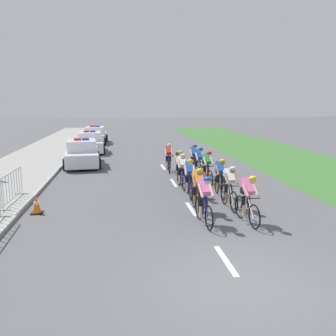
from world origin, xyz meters
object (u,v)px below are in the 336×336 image
cyclist_sixth (220,177)px  cyclist_tenth (199,162)px  cyclist_ninth (180,166)px  police_car_third (95,136)px  cyclist_second (248,198)px  cyclist_third (198,189)px  cyclist_fourth (229,186)px  cyclist_twelfth (194,158)px  cyclist_fifth (189,177)px  cyclist_seventh (182,170)px  cyclist_eleventh (169,157)px  cyclist_eighth (207,167)px  cyclist_lead (204,199)px  police_car_nearest (82,154)px  traffic_cone_near (36,204)px  police_car_second (90,143)px  crowd_barrier_middle (12,187)px

cyclist_sixth → cyclist_tenth: bearing=91.3°
cyclist_ninth → police_car_third: bearing=106.3°
cyclist_second → cyclist_third: same height
cyclist_fourth → cyclist_twelfth: bearing=89.5°
cyclist_third → cyclist_fourth: same height
cyclist_fifth → cyclist_seventh: 1.42m
cyclist_eleventh → cyclist_eighth: bearing=-67.1°
cyclist_ninth → cyclist_second: bearing=-78.8°
cyclist_lead → cyclist_second: same height
cyclist_twelfth → police_car_third: size_ratio=0.39×
cyclist_eleventh → police_car_third: size_ratio=0.39×
police_car_nearest → traffic_cone_near: 8.99m
cyclist_third → police_car_third: size_ratio=0.39×
cyclist_fifth → cyclist_seventh: bearing=92.1°
cyclist_fifth → police_car_third: 19.50m
cyclist_twelfth → police_car_third: bearing=112.3°
police_car_nearest → police_car_second: (-0.00, 5.56, 0.00)m
cyclist_lead → cyclist_seventh: size_ratio=1.00×
cyclist_sixth → crowd_barrier_middle: size_ratio=0.74×
cyclist_eighth → cyclist_ninth: 1.23m
police_car_nearest → police_car_third: bearing=90.0°
cyclist_sixth → cyclist_eighth: 2.12m
cyclist_sixth → police_car_second: size_ratio=0.38×
police_car_second → cyclist_ninth: bearing=-65.8°
cyclist_fifth → police_car_third: police_car_third is taller
cyclist_ninth → cyclist_twelfth: size_ratio=1.00×
cyclist_third → cyclist_eleventh: size_ratio=1.00×
cyclist_sixth → cyclist_twelfth: (-0.07, 4.61, 0.00)m
cyclist_third → cyclist_eleventh: bearing=90.1°
cyclist_eleventh → police_car_nearest: police_car_nearest is taller
cyclist_eleventh → traffic_cone_near: (-5.26, -6.40, -0.48)m
cyclist_lead → cyclist_third: bearing=86.3°
cyclist_third → cyclist_sixth: (1.28, 1.74, 0.00)m
cyclist_eighth → police_car_second: size_ratio=0.38×
cyclist_fifth → cyclist_ninth: same height
cyclist_eighth → police_car_nearest: (-5.99, 5.62, -0.11)m
cyclist_tenth → crowd_barrier_middle: cyclist_tenth is taller
cyclist_fourth → cyclist_eighth: (0.12, 3.65, 0.00)m
cyclist_eighth → cyclist_eleventh: (-1.29, 3.06, 0.00)m
cyclist_second → cyclist_fourth: 1.54m
cyclist_sixth → cyclist_ninth: same height
cyclist_third → police_car_third: 21.30m
cyclist_eighth → cyclist_ninth: (-1.16, 0.43, 0.00)m
cyclist_lead → police_car_second: (-4.63, 16.30, -0.11)m
cyclist_third → cyclist_fifth: same height
cyclist_lead → police_car_third: size_ratio=0.39×
cyclist_twelfth → police_car_second: bearing=124.2°
cyclist_eighth → cyclist_twelfth: 2.49m
cyclist_lead → traffic_cone_near: bearing=161.2°
cyclist_ninth → cyclist_fourth: bearing=-75.8°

